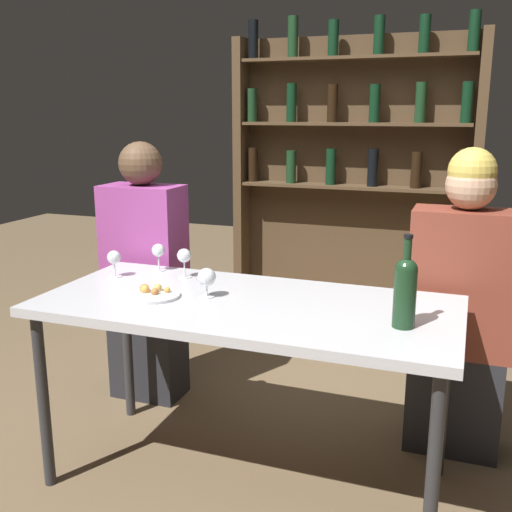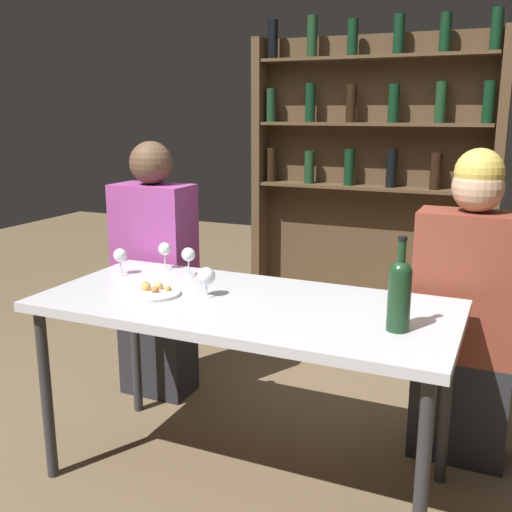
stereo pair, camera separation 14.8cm
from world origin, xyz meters
name	(u,v)px [view 1 (the left image)]	position (x,y,z in m)	size (l,w,h in m)	color
ground_plane	(247,478)	(0.00, 0.00, 0.00)	(10.00, 10.00, 0.00)	brown
dining_table	(246,317)	(0.00, 0.00, 0.68)	(1.56, 0.72, 0.75)	silver
wine_rack_wall	(353,168)	(0.00, 1.98, 1.07)	(1.61, 0.21, 2.03)	#4C3823
wine_bottle	(405,289)	(0.58, -0.08, 0.88)	(0.07, 0.07, 0.31)	#19381E
wine_glass_0	(114,259)	(-0.65, 0.13, 0.83)	(0.06, 0.06, 0.12)	silver
wine_glass_1	(158,252)	(-0.52, 0.28, 0.83)	(0.06, 0.06, 0.12)	silver
wine_glass_2	(206,278)	(-0.16, 0.00, 0.82)	(0.07, 0.07, 0.11)	silver
wine_glass_3	(184,257)	(-0.37, 0.22, 0.83)	(0.06, 0.06, 0.13)	silver
food_plate_0	(153,294)	(-0.36, -0.06, 0.76)	(0.20, 0.20, 0.04)	silver
seated_person_left	(146,280)	(-0.74, 0.52, 0.62)	(0.39, 0.22, 1.30)	#26262B
seated_person_right	(460,312)	(0.75, 0.52, 0.62)	(0.43, 0.22, 1.30)	#26262B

